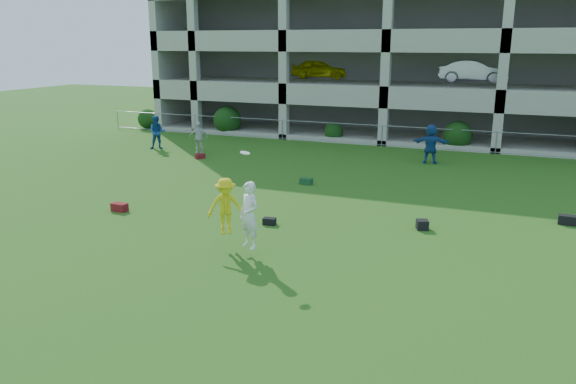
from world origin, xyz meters
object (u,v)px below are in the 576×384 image
at_px(bystander_a, 157,132).
at_px(crate_d, 422,225).
at_px(frisbee_contest, 234,209).
at_px(parking_garage, 414,36).
at_px(bystander_d, 431,144).
at_px(bystander_b, 198,138).

xyz_separation_m(bystander_a, crate_d, (15.51, -8.40, -0.76)).
relative_size(frisbee_contest, parking_garage, 0.09).
xyz_separation_m(bystander_d, parking_garage, (-3.17, 12.34, 5.07)).
xyz_separation_m(bystander_b, frisbee_contest, (8.21, -11.95, 0.38)).
bearing_deg(bystander_d, frisbee_contest, 71.25).
bearing_deg(parking_garage, bystander_a, -128.36).
bearing_deg(frisbee_contest, bystander_b, 124.50).
height_order(bystander_d, crate_d, bystander_d).
relative_size(bystander_d, crate_d, 5.40).
height_order(frisbee_contest, parking_garage, parking_garage).
relative_size(crate_d, frisbee_contest, 0.14).
distance_m(bystander_a, bystander_d, 14.40).
xyz_separation_m(crate_d, parking_garage, (-4.39, 22.46, 5.86)).
relative_size(bystander_b, parking_garage, 0.06).
distance_m(bystander_a, bystander_b, 2.75).
height_order(bystander_b, parking_garage, parking_garage).
height_order(bystander_a, crate_d, bystander_a).
distance_m(bystander_b, frisbee_contest, 14.51).
bearing_deg(crate_d, bystander_d, 96.87).
distance_m(bystander_b, crate_d, 15.16).
xyz_separation_m(bystander_a, parking_garage, (11.13, 14.06, 5.11)).
bearing_deg(parking_garage, crate_d, -78.95).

